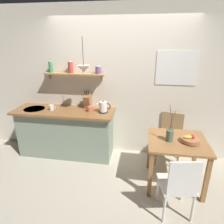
{
  "coord_description": "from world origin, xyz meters",
  "views": [
    {
      "loc": [
        0.41,
        -2.87,
        2.13
      ],
      "look_at": [
        -0.1,
        0.25,
        0.95
      ],
      "focal_mm": 31.56,
      "sensor_mm": 36.0,
      "label": 1
    }
  ],
  "objects_px": {
    "dining_chair_near": "(179,184)",
    "pendant_lamp": "(84,69)",
    "dining_table": "(177,148)",
    "dining_chair_far": "(170,136)",
    "coffee_mug_spare": "(90,109)",
    "fruit_bowl": "(190,140)",
    "coffee_mug_by_sink": "(52,108)",
    "twig_vase": "(170,135)",
    "knife_block": "(87,101)",
    "electric_kettle": "(103,107)"
  },
  "relations": [
    {
      "from": "dining_chair_near",
      "to": "pendant_lamp",
      "type": "distance_m",
      "value": 2.13
    },
    {
      "from": "dining_table",
      "to": "dining_chair_far",
      "type": "relative_size",
      "value": 0.93
    },
    {
      "from": "coffee_mug_spare",
      "to": "pendant_lamp",
      "type": "height_order",
      "value": "pendant_lamp"
    },
    {
      "from": "fruit_bowl",
      "to": "coffee_mug_by_sink",
      "type": "relative_size",
      "value": 2.03
    },
    {
      "from": "pendant_lamp",
      "to": "coffee_mug_spare",
      "type": "bearing_deg",
      "value": 76.05
    },
    {
      "from": "dining_chair_near",
      "to": "fruit_bowl",
      "type": "xyz_separation_m",
      "value": [
        0.21,
        0.6,
        0.3
      ]
    },
    {
      "from": "coffee_mug_spare",
      "to": "pendant_lamp",
      "type": "relative_size",
      "value": 0.25
    },
    {
      "from": "coffee_mug_spare",
      "to": "fruit_bowl",
      "type": "bearing_deg",
      "value": -19.5
    },
    {
      "from": "dining_chair_near",
      "to": "twig_vase",
      "type": "bearing_deg",
      "value": 97.14
    },
    {
      "from": "knife_block",
      "to": "pendant_lamp",
      "type": "height_order",
      "value": "pendant_lamp"
    },
    {
      "from": "dining_table",
      "to": "pendant_lamp",
      "type": "xyz_separation_m",
      "value": [
        -1.49,
        0.39,
        1.07
      ]
    },
    {
      "from": "dining_chair_far",
      "to": "fruit_bowl",
      "type": "distance_m",
      "value": 0.76
    },
    {
      "from": "dining_table",
      "to": "coffee_mug_spare",
      "type": "distance_m",
      "value": 1.58
    },
    {
      "from": "coffee_mug_by_sink",
      "to": "coffee_mug_spare",
      "type": "relative_size",
      "value": 0.9
    },
    {
      "from": "electric_kettle",
      "to": "dining_chair_far",
      "type": "bearing_deg",
      "value": 5.46
    },
    {
      "from": "coffee_mug_spare",
      "to": "knife_block",
      "type": "bearing_deg",
      "value": 118.25
    },
    {
      "from": "coffee_mug_spare",
      "to": "dining_chair_near",
      "type": "bearing_deg",
      "value": -39.77
    },
    {
      "from": "twig_vase",
      "to": "electric_kettle",
      "type": "relative_size",
      "value": 2.27
    },
    {
      "from": "dining_chair_near",
      "to": "electric_kettle",
      "type": "bearing_deg",
      "value": 134.84
    },
    {
      "from": "dining_chair_near",
      "to": "pendant_lamp",
      "type": "relative_size",
      "value": 1.66
    },
    {
      "from": "electric_kettle",
      "to": "dining_chair_near",
      "type": "bearing_deg",
      "value": -45.16
    },
    {
      "from": "dining_chair_far",
      "to": "electric_kettle",
      "type": "relative_size",
      "value": 3.74
    },
    {
      "from": "dining_chair_far",
      "to": "coffee_mug_by_sink",
      "type": "height_order",
      "value": "coffee_mug_by_sink"
    },
    {
      "from": "dining_table",
      "to": "electric_kettle",
      "type": "distance_m",
      "value": 1.38
    },
    {
      "from": "dining_chair_far",
      "to": "twig_vase",
      "type": "bearing_deg",
      "value": -99.75
    },
    {
      "from": "fruit_bowl",
      "to": "coffee_mug_by_sink",
      "type": "height_order",
      "value": "coffee_mug_by_sink"
    },
    {
      "from": "dining_chair_far",
      "to": "coffee_mug_spare",
      "type": "distance_m",
      "value": 1.52
    },
    {
      "from": "dining_chair_near",
      "to": "dining_chair_far",
      "type": "bearing_deg",
      "value": 88.12
    },
    {
      "from": "dining_chair_far",
      "to": "pendant_lamp",
      "type": "height_order",
      "value": "pendant_lamp"
    },
    {
      "from": "dining_chair_far",
      "to": "knife_block",
      "type": "xyz_separation_m",
      "value": [
        -1.54,
        0.06,
        0.56
      ]
    },
    {
      "from": "dining_chair_far",
      "to": "knife_block",
      "type": "relative_size",
      "value": 2.63
    },
    {
      "from": "dining_chair_near",
      "to": "knife_block",
      "type": "relative_size",
      "value": 2.59
    },
    {
      "from": "dining_table",
      "to": "twig_vase",
      "type": "xyz_separation_m",
      "value": [
        -0.12,
        -0.04,
        0.22
      ]
    },
    {
      "from": "knife_block",
      "to": "dining_table",
      "type": "bearing_deg",
      "value": -24.53
    },
    {
      "from": "fruit_bowl",
      "to": "dining_chair_near",
      "type": "bearing_deg",
      "value": -109.32
    },
    {
      "from": "dining_table",
      "to": "knife_block",
      "type": "relative_size",
      "value": 2.45
    },
    {
      "from": "fruit_bowl",
      "to": "pendant_lamp",
      "type": "relative_size",
      "value": 0.46
    },
    {
      "from": "dining_table",
      "to": "dining_chair_far",
      "type": "bearing_deg",
      "value": 90.47
    },
    {
      "from": "twig_vase",
      "to": "electric_kettle",
      "type": "height_order",
      "value": "twig_vase"
    },
    {
      "from": "twig_vase",
      "to": "dining_chair_near",
      "type": "bearing_deg",
      "value": -82.86
    },
    {
      "from": "twig_vase",
      "to": "pendant_lamp",
      "type": "height_order",
      "value": "pendant_lamp"
    },
    {
      "from": "knife_block",
      "to": "pendant_lamp",
      "type": "distance_m",
      "value": 0.71
    },
    {
      "from": "knife_block",
      "to": "coffee_mug_spare",
      "type": "xyz_separation_m",
      "value": [
        0.09,
        -0.17,
        -0.09
      ]
    },
    {
      "from": "electric_kettle",
      "to": "dining_table",
      "type": "bearing_deg",
      "value": -23.77
    },
    {
      "from": "electric_kettle",
      "to": "coffee_mug_spare",
      "type": "relative_size",
      "value": 1.8
    },
    {
      "from": "dining_table",
      "to": "dining_chair_far",
      "type": "height_order",
      "value": "dining_chair_far"
    },
    {
      "from": "pendant_lamp",
      "to": "dining_chair_near",
      "type": "bearing_deg",
      "value": -35.54
    },
    {
      "from": "coffee_mug_by_sink",
      "to": "pendant_lamp",
      "type": "relative_size",
      "value": 0.23
    },
    {
      "from": "twig_vase",
      "to": "dining_table",
      "type": "bearing_deg",
      "value": 15.96
    },
    {
      "from": "knife_block",
      "to": "coffee_mug_by_sink",
      "type": "distance_m",
      "value": 0.66
    }
  ]
}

